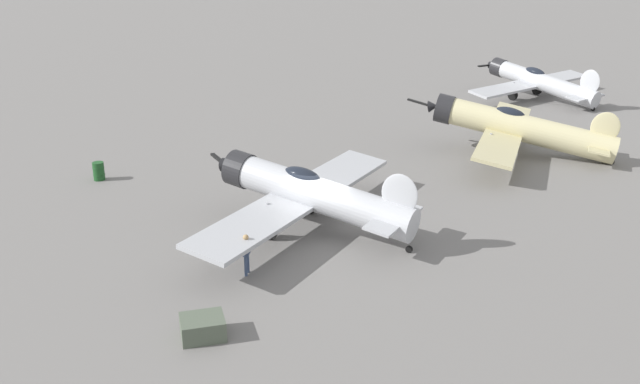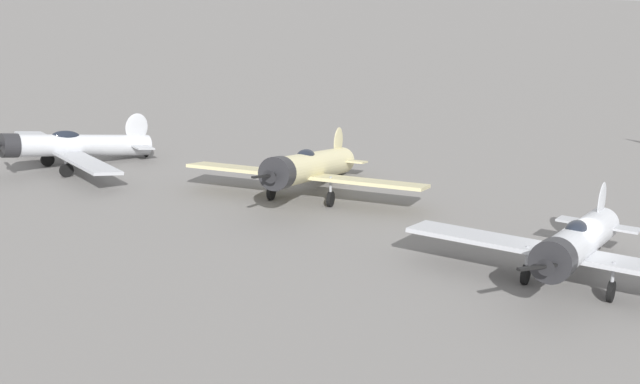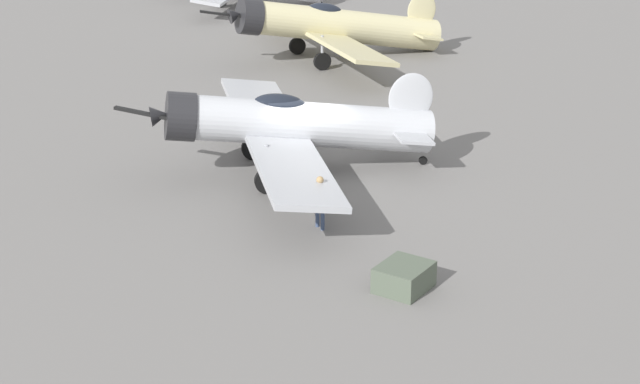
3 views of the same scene
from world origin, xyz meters
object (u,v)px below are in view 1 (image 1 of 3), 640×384
object	(u,v)px
airplane_mid_apron	(517,127)
ground_crew_mechanic	(246,250)
airplane_far_line	(538,81)
airplane_foreground	(309,193)
equipment_crate	(203,327)
fuel_drum	(99,171)

from	to	relation	value
airplane_mid_apron	ground_crew_mechanic	bearing A→B (deg)	67.07
airplane_mid_apron	airplane_far_line	world-z (taller)	airplane_mid_apron
ground_crew_mechanic	airplane_foreground	bearing A→B (deg)	-109.44
airplane_foreground	airplane_mid_apron	world-z (taller)	airplane_foreground
airplane_mid_apron	equipment_crate	distance (m)	24.07
ground_crew_mechanic	equipment_crate	xyz separation A→B (m)	(-4.20, -1.18, -0.62)
airplane_far_line	airplane_mid_apron	bearing A→B (deg)	120.06
equipment_crate	fuel_drum	distance (m)	16.64
airplane_far_line	fuel_drum	world-z (taller)	airplane_far_line
airplane_foreground	ground_crew_mechanic	distance (m)	4.68
airplane_foreground	equipment_crate	bearing A→B (deg)	98.77
airplane_foreground	fuel_drum	size ratio (longest dim) A/B	14.19
airplane_mid_apron	fuel_drum	world-z (taller)	airplane_mid_apron
equipment_crate	fuel_drum	world-z (taller)	fuel_drum
airplane_mid_apron	ground_crew_mechanic	xyz separation A→B (m)	(-19.53, 5.04, -0.65)
airplane_foreground	ground_crew_mechanic	world-z (taller)	airplane_foreground
airplane_far_line	ground_crew_mechanic	world-z (taller)	airplane_far_line
ground_crew_mechanic	fuel_drum	world-z (taller)	ground_crew_mechanic
ground_crew_mechanic	equipment_crate	bearing A→B (deg)	86.72
equipment_crate	fuel_drum	bearing A→B (deg)	55.15
ground_crew_mechanic	fuel_drum	distance (m)	13.57
airplane_far_line	ground_crew_mechanic	size ratio (longest dim) A/B	8.00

